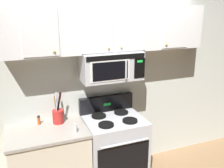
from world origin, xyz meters
name	(u,v)px	position (x,y,z in m)	size (l,w,h in m)	color
back_wall	(104,78)	(0.00, 0.79, 1.35)	(5.20, 0.10, 2.70)	silver
stove_range	(114,148)	(0.00, 0.42, 0.47)	(0.76, 0.69, 1.12)	#B7BABF
over_range_microwave	(110,66)	(0.00, 0.54, 1.58)	(0.76, 0.43, 0.35)	#B7BABF
upper_cabinets	(110,29)	(0.00, 0.57, 2.02)	(2.50, 0.36, 0.55)	silver
counter_segment	(50,163)	(-0.84, 0.43, 0.45)	(0.93, 0.65, 0.90)	beige
utensil_crock_red	(58,115)	(-0.68, 0.57, 1.00)	(0.14, 0.14, 0.40)	red
salt_shaker	(75,128)	(-0.55, 0.25, 0.95)	(0.04, 0.04, 0.11)	white
spice_jar	(39,120)	(-0.91, 0.62, 0.95)	(0.04, 0.04, 0.11)	#C64C19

